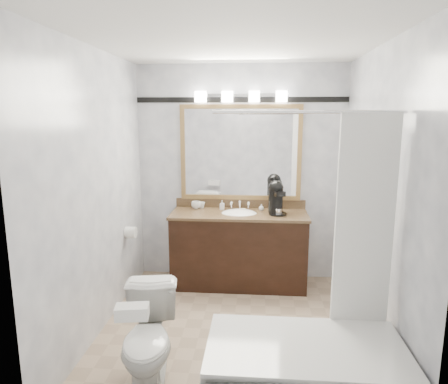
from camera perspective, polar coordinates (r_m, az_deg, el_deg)
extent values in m
cube|color=tan|center=(3.86, 1.35, -19.15)|extent=(2.40, 2.60, 0.01)
cube|color=white|center=(3.39, 1.55, 20.72)|extent=(2.40, 2.60, 0.01)
cube|color=white|center=(4.69, 2.36, 2.60)|extent=(2.40, 0.01, 2.50)
cube|color=white|center=(2.15, -0.58, -7.50)|extent=(2.40, 0.01, 2.50)
cube|color=white|center=(3.68, -17.66, -0.23)|extent=(0.01, 2.60, 2.50)
cube|color=white|center=(3.55, 21.25, -0.84)|extent=(0.01, 2.60, 2.50)
cube|color=black|center=(4.61, 2.13, -8.31)|extent=(1.50, 0.55, 0.82)
cube|color=olive|center=(4.49, 2.17, -3.18)|extent=(1.53, 0.58, 0.03)
cube|color=olive|center=(4.74, 2.32, -1.63)|extent=(1.53, 0.03, 0.10)
ellipsoid|color=white|center=(4.49, 2.16, -3.37)|extent=(0.44, 0.34, 0.14)
cube|color=#A6804B|center=(4.62, 2.43, 12.12)|extent=(1.40, 0.04, 0.05)
cube|color=#A6804B|center=(4.71, 2.32, -0.75)|extent=(1.40, 0.04, 0.05)
cube|color=#A6804B|center=(4.71, -5.89, 5.65)|extent=(0.05, 0.04, 1.00)
cube|color=#A6804B|center=(4.66, 10.74, 5.46)|extent=(0.05, 0.04, 1.00)
cube|color=white|center=(4.64, 2.38, 5.62)|extent=(1.30, 0.01, 1.00)
cube|color=silver|center=(4.61, 2.43, 13.67)|extent=(0.90, 0.05, 0.03)
cube|color=white|center=(4.60, -3.36, 13.42)|extent=(0.12, 0.12, 0.12)
cube|color=white|center=(4.57, 0.47, 13.45)|extent=(0.12, 0.12, 0.12)
cube|color=white|center=(4.56, 4.34, 13.43)|extent=(0.12, 0.12, 0.12)
cube|color=white|center=(4.57, 8.21, 13.35)|extent=(0.12, 0.12, 0.12)
cube|color=black|center=(4.63, 2.44, 13.04)|extent=(2.40, 0.01, 0.06)
cube|color=white|center=(2.97, 11.46, -24.27)|extent=(1.30, 0.72, 0.45)
cylinder|color=silver|center=(2.81, 11.91, 11.14)|extent=(1.30, 0.02, 0.02)
cube|color=white|center=(2.98, 19.39, -4.34)|extent=(0.40, 0.04, 1.55)
cylinder|color=white|center=(4.39, -13.18, -5.62)|extent=(0.11, 0.12, 0.12)
imported|color=white|center=(3.09, -10.69, -20.03)|extent=(0.49, 0.74, 0.70)
cube|color=white|center=(2.62, -12.99, -16.35)|extent=(0.22, 0.14, 0.08)
cylinder|color=black|center=(4.43, 7.68, -3.11)|extent=(0.19, 0.19, 0.02)
cylinder|color=black|center=(4.46, 7.38, -1.17)|extent=(0.16, 0.16, 0.28)
sphere|color=black|center=(4.43, 7.43, 0.60)|extent=(0.17, 0.17, 0.17)
cube|color=black|center=(4.36, 7.87, -0.22)|extent=(0.14, 0.14, 0.05)
cylinder|color=silver|center=(4.41, 7.81, -2.77)|extent=(0.06, 0.06, 0.06)
imported|color=white|center=(4.69, -4.02, -1.87)|extent=(0.14, 0.14, 0.09)
imported|color=white|center=(4.71, -3.21, -1.88)|extent=(0.09, 0.09, 0.07)
imported|color=white|center=(4.63, -0.28, -1.86)|extent=(0.05, 0.05, 0.11)
imported|color=white|center=(4.60, 5.36, -2.19)|extent=(0.06, 0.06, 0.08)
cube|color=beige|center=(4.60, 2.64, -2.51)|extent=(0.08, 0.05, 0.02)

